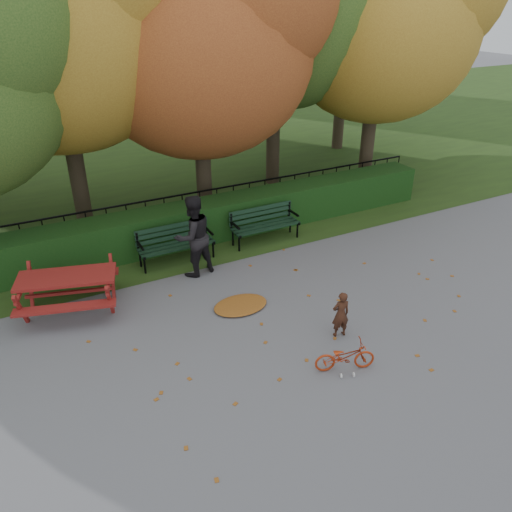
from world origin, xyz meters
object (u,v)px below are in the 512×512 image
tree_g (359,3)px  bench_left (175,241)px  child (341,314)px  bicycle (345,356)px  tree_e (395,17)px  bench_right (264,222)px  adult (193,236)px  picnic_table (67,284)px  tree_c (213,33)px  tree_b (66,8)px

tree_g → bench_left: (-9.63, -6.06, -4.85)m
child → bicycle: (-0.50, -0.83, -0.20)m
tree_g → child: bearing=-127.6°
tree_e → tree_g: bearing=65.6°
bench_right → adult: adult is taller
picnic_table → tree_c: bearing=51.0°
tree_b → bench_right: (3.54, -3.04, -4.88)m
tree_b → tree_g: tree_b is taller
tree_e → bench_right: tree_e is taller
tree_b → adult: bearing=-71.1°
tree_e → picnic_table: bearing=-163.4°
tree_b → tree_e: tree_b is taller
tree_b → child: bearing=-68.7°
tree_c → bench_right: size_ratio=4.44×
tree_g → bicycle: (-8.43, -11.14, -5.10)m
tree_c → picnic_table: size_ratio=3.60×
tree_b → child: size_ratio=9.38×
tree_c → adult: (-1.96, -3.06, -3.88)m
tree_g → picnic_table: 14.92m
tree_c → adult: bearing=-122.7°
adult → bicycle: (1.03, -4.28, -0.67)m
bicycle → tree_b: bearing=36.0°
picnic_table → bicycle: size_ratio=2.14×
tree_c → picnic_table: 7.14m
tree_b → bench_left: tree_b is taller
tree_c → bicycle: tree_c is taller
bench_right → picnic_table: size_ratio=0.81×
tree_e → tree_g: 4.39m
tree_g → bench_right: (-7.23, -6.06, -4.85)m
adult → tree_g: bearing=-156.8°
picnic_table → child: bearing=-20.6°
tree_b → tree_e: 9.03m
bench_left → picnic_table: size_ratio=0.81×
tree_c → adult: 5.32m
picnic_table → bench_right: bearing=27.9°
bench_left → child: size_ratio=1.92×
bench_left → tree_c: bearing=46.6°
tree_c → bench_right: 4.87m
tree_c → bicycle: 8.69m
tree_c → bench_left: size_ratio=4.44×
bicycle → picnic_table: bearing=63.2°
tree_e → tree_b: bearing=173.8°
tree_e → bicycle: bearing=-132.8°
child → picnic_table: bearing=-26.3°
tree_e → child: bearing=-134.1°
tree_g → bicycle: 14.87m
tree_b → bicycle: (2.34, -8.12, -5.13)m
tree_b → bench_right: bearing=-40.7°
bench_right → bicycle: bench_right is taller
tree_e → bench_right: bearing=-159.1°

